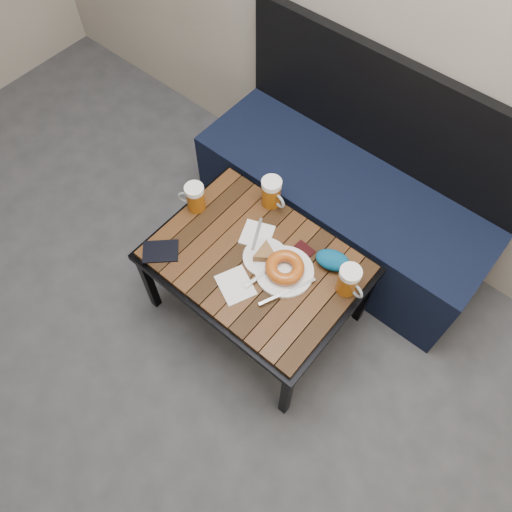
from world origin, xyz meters
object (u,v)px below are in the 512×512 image
Objects in this scene: beer_mug_right at (349,281)px; passport_burgundy at (299,254)px; passport_navy at (161,251)px; knit_pouch at (333,260)px; cafe_table at (256,265)px; plate_bagel at (284,269)px; beer_mug_left at (195,197)px; bench at (344,202)px; plate_pie at (265,255)px; beer_mug_centre at (272,192)px.

passport_burgundy is (-0.23, 0.01, -0.06)m from beer_mug_right.
passport_navy is 0.69m from knit_pouch.
knit_pouch is (0.56, 0.39, 0.03)m from passport_navy.
plate_bagel is at bearing 11.88° from cafe_table.
knit_pouch is at bearing 164.93° from beer_mug_left.
bench is 0.52m from passport_burgundy.
beer_mug_right is 0.98× the size of knit_pouch.
plate_bagel is at bearing 150.56° from beer_mug_left.
beer_mug_left is 0.62m from knit_pouch.
plate_pie is at bearing 51.36° from cafe_table.
plate_pie is 0.42m from passport_navy.
beer_mug_left reaches higher than passport_burgundy.
bench is at bearing 136.61° from beer_mug_right.
beer_mug_right is at bearing 15.85° from plate_pie.
passport_burgundy is 0.14m from knit_pouch.
beer_mug_centre is 1.21× the size of passport_burgundy.
bench is at bearing -153.32° from beer_mug_left.
beer_mug_centre reaches higher than passport_navy.
plate_pie is (-0.02, -0.58, 0.22)m from bench.
beer_mug_right is at bearing 73.64° from passport_navy.
cafe_table is (-0.04, -0.60, 0.16)m from bench.
cafe_table is 0.31m from beer_mug_centre.
passport_burgundy is (-0.01, 0.10, -0.02)m from plate_bagel.
beer_mug_left is 0.39m from plate_pie.
knit_pouch reaches higher than plate_pie.
beer_mug_left is at bearing 178.82° from plate_pie.
plate_bagel is at bearing 75.59° from passport_navy.
knit_pouch is at bearing 25.84° from passport_burgundy.
passport_burgundy is at bearing -167.57° from beer_mug_right.
beer_mug_centre reaches higher than plate_bagel.
plate_bagel is 0.50m from passport_navy.
plate_pie is 0.61× the size of plate_bagel.
passport_navy is (-0.44, -0.24, -0.02)m from plate_bagel.
beer_mug_right is 0.95× the size of passport_navy.
bench reaches higher than knit_pouch.
cafe_table is 7.39× the size of passport_burgundy.
beer_mug_right reaches higher than plate_pie.
bench is 10.21× the size of beer_mug_centre.
beer_mug_centre is 1.02× the size of beer_mug_right.
passport_navy is (-0.67, -0.34, -0.06)m from beer_mug_right.
beer_mug_left is 0.72m from beer_mug_right.
beer_mug_right is at bearing -27.24° from knit_pouch.
beer_mug_right is at bearing 23.04° from plate_bagel.
plate_bagel is (-0.23, -0.10, -0.04)m from beer_mug_right.
beer_mug_centre is at bearing 124.14° from plate_pie.
passport_burgundy is at bearing 85.15° from passport_navy.
plate_pie is 0.14m from passport_burgundy.
beer_mug_left is 0.94× the size of beer_mug_centre.
plate_pie is 0.10m from plate_bagel.
passport_burgundy is at bearing -17.92° from beer_mug_centre.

